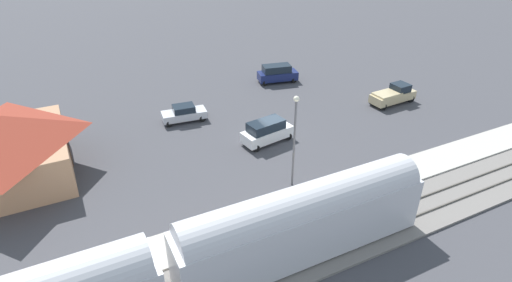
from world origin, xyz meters
TOP-DOWN VIEW (x-y plane):
  - ground_plane at (0.00, 0.00)m, footprint 200.00×200.00m
  - railway_track at (-14.00, 0.00)m, footprint 4.80×70.00m
  - platform at (-10.00, 0.00)m, footprint 3.20×46.00m
  - passenger_train at (-14.00, 14.19)m, footprint 2.93×33.75m
  - station_building at (4.00, 22.00)m, footprint 11.29×9.36m
  - pedestrian_on_platform at (-10.11, 2.78)m, footprint 0.36×0.36m
  - suv_white at (-0.18, 0.81)m, footprint 2.70×5.15m
  - sedan_silver at (7.50, 6.41)m, footprint 2.32×4.67m
  - suv_navy at (12.66, -7.44)m, footprint 2.91×5.20m
  - pickup_tan at (1.23, -16.01)m, footprint 2.27×5.50m
  - light_pole_near_platform at (-7.20, 2.20)m, footprint 0.44×0.44m

SIDE VIEW (x-z plane):
  - ground_plane at x=0.00m, z-range 0.00..0.00m
  - railway_track at x=-14.00m, z-range -0.06..0.24m
  - platform at x=-10.00m, z-range 0.00..0.30m
  - sedan_silver at x=7.50m, z-range 0.01..1.75m
  - pickup_tan at x=1.23m, z-range -0.04..2.10m
  - suv_white at x=-0.18m, z-range 0.04..2.26m
  - suv_navy at x=12.66m, z-range 0.04..2.26m
  - pedestrian_on_platform at x=-10.11m, z-range 0.43..2.14m
  - passenger_train at x=-14.00m, z-range 0.37..5.35m
  - station_building at x=4.00m, z-range 0.11..5.74m
  - light_pole_near_platform at x=-7.20m, z-range 1.00..8.77m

